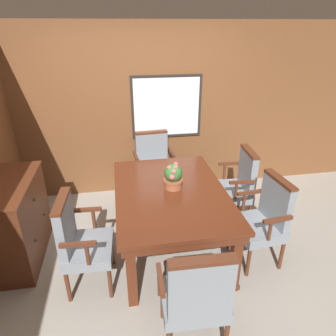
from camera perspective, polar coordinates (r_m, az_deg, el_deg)
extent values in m
plane|color=#A39E93|center=(3.52, -1.68, -16.97)|extent=(14.00, 14.00, 0.00)
cube|color=brown|center=(4.42, -5.12, 10.38)|extent=(7.20, 0.06, 2.45)
cube|color=white|center=(4.41, -0.25, 11.53)|extent=(0.95, 0.01, 0.83)
cube|color=#282623|center=(4.32, -0.26, 17.12)|extent=(1.02, 0.02, 0.04)
cube|color=#282623|center=(4.53, -0.23, 6.18)|extent=(1.02, 0.02, 0.03)
cube|color=#282623|center=(4.35, -6.77, 11.17)|extent=(0.04, 0.02, 0.83)
cube|color=#282623|center=(4.51, 6.07, 11.72)|extent=(0.03, 0.02, 0.83)
cube|color=#562614|center=(2.87, -6.98, -19.52)|extent=(0.09, 0.09, 0.71)
cube|color=#562614|center=(3.04, 12.67, -16.95)|extent=(0.09, 0.09, 0.71)
cube|color=#562614|center=(4.08, -8.30, -4.47)|extent=(0.09, 0.09, 0.71)
cube|color=#562614|center=(4.20, 5.20, -3.35)|extent=(0.09, 0.09, 0.71)
cube|color=#562614|center=(3.32, 0.45, -5.63)|extent=(1.13, 1.66, 0.09)
cube|color=#562614|center=(3.28, 0.45, -4.62)|extent=(1.19, 1.72, 0.04)
cylinder|color=#562B19|center=(4.34, -4.90, -5.00)|extent=(0.04, 0.04, 0.36)
cylinder|color=#562B19|center=(4.42, 0.90, -4.28)|extent=(0.04, 0.04, 0.36)
cylinder|color=#562B19|center=(4.67, -5.73, -2.65)|extent=(0.04, 0.04, 0.36)
cylinder|color=#562B19|center=(4.75, -0.33, -2.02)|extent=(0.04, 0.04, 0.36)
cube|color=gray|center=(4.43, -2.56, -0.82)|extent=(0.55, 0.49, 0.11)
cube|color=gray|center=(4.47, -3.13, 3.66)|extent=(0.48, 0.12, 0.49)
cube|color=#562B19|center=(4.38, -3.21, 6.82)|extent=(0.48, 0.13, 0.03)
cylinder|color=#562B19|center=(4.29, -5.98, 0.62)|extent=(0.04, 0.04, 0.23)
cube|color=#562B19|center=(4.30, -6.19, 2.36)|extent=(0.06, 0.32, 0.04)
cylinder|color=#562B19|center=(4.38, 0.88, 1.35)|extent=(0.04, 0.04, 0.23)
cube|color=#562B19|center=(4.40, 0.66, 3.05)|extent=(0.06, 0.32, 0.04)
cylinder|color=#562B19|center=(4.26, 8.31, -5.79)|extent=(0.04, 0.04, 0.36)
cylinder|color=#562B19|center=(3.90, 9.79, -9.23)|extent=(0.04, 0.04, 0.36)
cylinder|color=#562B19|center=(4.37, 13.29, -5.46)|extent=(0.04, 0.04, 0.36)
cylinder|color=#562B19|center=(4.01, 15.22, -8.76)|extent=(0.04, 0.04, 0.36)
cube|color=gray|center=(4.01, 11.94, -4.44)|extent=(0.49, 0.55, 0.11)
cube|color=gray|center=(3.93, 14.90, -0.47)|extent=(0.12, 0.48, 0.49)
cube|color=#562B19|center=(3.82, 15.33, 3.04)|extent=(0.13, 0.48, 0.03)
cylinder|color=#562B19|center=(4.14, 10.69, -0.63)|extent=(0.04, 0.04, 0.23)
cube|color=#562B19|center=(4.11, 11.72, 0.83)|extent=(0.32, 0.06, 0.04)
cylinder|color=#562B19|center=(3.70, 12.80, -4.25)|extent=(0.04, 0.04, 0.23)
cube|color=#562B19|center=(3.66, 13.97, -2.64)|extent=(0.32, 0.06, 0.04)
cylinder|color=#562B19|center=(2.95, 8.52, -23.11)|extent=(0.04, 0.04, 0.36)
cylinder|color=#562B19|center=(2.88, -1.03, -24.27)|extent=(0.04, 0.04, 0.36)
cube|color=gray|center=(2.61, 4.90, -23.61)|extent=(0.53, 0.47, 0.11)
cube|color=gray|center=(2.26, 6.27, -22.10)|extent=(0.47, 0.10, 0.49)
cube|color=#562B19|center=(2.08, 6.63, -17.25)|extent=(0.47, 0.10, 0.03)
cylinder|color=#562B19|center=(2.56, 11.04, -19.65)|extent=(0.04, 0.04, 0.23)
cube|color=#562B19|center=(2.44, 11.78, -18.85)|extent=(0.05, 0.31, 0.04)
cylinder|color=#562B19|center=(2.47, -1.58, -21.19)|extent=(0.04, 0.04, 0.23)
cube|color=#562B19|center=(2.34, -1.42, -20.47)|extent=(0.05, 0.31, 0.04)
cylinder|color=#562B19|center=(3.08, -10.96, -20.67)|extent=(0.04, 0.04, 0.36)
cylinder|color=#562B19|center=(3.41, -10.53, -15.18)|extent=(0.04, 0.04, 0.36)
cylinder|color=#562B19|center=(3.14, -18.50, -20.64)|extent=(0.04, 0.04, 0.36)
cylinder|color=#562B19|center=(3.46, -17.17, -15.27)|extent=(0.04, 0.04, 0.36)
cube|color=gray|center=(3.11, -14.77, -14.71)|extent=(0.47, 0.54, 0.11)
cube|color=gray|center=(2.97, -18.99, -10.26)|extent=(0.11, 0.48, 0.49)
cube|color=#562B19|center=(2.83, -19.73, -5.95)|extent=(0.11, 0.48, 0.03)
cylinder|color=#562B19|center=(2.80, -15.10, -15.55)|extent=(0.04, 0.04, 0.23)
cube|color=#562B19|center=(2.74, -16.80, -13.75)|extent=(0.31, 0.05, 0.04)
cylinder|color=#562B19|center=(3.21, -13.96, -9.35)|extent=(0.04, 0.04, 0.23)
cube|color=#562B19|center=(3.16, -15.39, -7.69)|extent=(0.31, 0.05, 0.04)
cylinder|color=#562B19|center=(3.63, 11.57, -12.41)|extent=(0.04, 0.04, 0.36)
cylinder|color=#562B19|center=(3.33, 15.05, -16.92)|extent=(0.04, 0.04, 0.36)
cylinder|color=#562B19|center=(3.79, 16.95, -11.19)|extent=(0.04, 0.04, 0.36)
cylinder|color=#562B19|center=(3.51, 20.79, -15.29)|extent=(0.04, 0.04, 0.36)
cube|color=gray|center=(3.42, 16.55, -10.85)|extent=(0.49, 0.55, 0.11)
cube|color=gray|center=(3.35, 19.91, -6.03)|extent=(0.12, 0.48, 0.49)
cube|color=#562B19|center=(3.22, 20.60, -2.06)|extent=(0.13, 0.48, 0.03)
cylinder|color=#562B19|center=(3.50, 14.25, -6.30)|extent=(0.04, 0.04, 0.23)
cube|color=#562B19|center=(3.47, 15.43, -4.52)|extent=(0.32, 0.06, 0.04)
cylinder|color=#562B19|center=(3.13, 18.85, -11.16)|extent=(0.04, 0.04, 0.23)
cube|color=#562B19|center=(3.10, 20.21, -9.20)|extent=(0.32, 0.06, 0.04)
cylinder|color=#9E5638|center=(3.31, 0.99, -2.95)|extent=(0.20, 0.20, 0.10)
cylinder|color=#9E5638|center=(3.29, 0.99, -2.34)|extent=(0.22, 0.22, 0.02)
sphere|color=#387033|center=(3.24, 1.01, -0.93)|extent=(0.20, 0.20, 0.20)
sphere|color=#EE5F62|center=(3.18, 0.21, 0.09)|extent=(0.04, 0.04, 0.04)
sphere|color=#EA4C60|center=(3.31, 1.10, 0.32)|extent=(0.06, 0.06, 0.06)
sphere|color=#E76267|center=(3.18, 1.51, 0.18)|extent=(0.05, 0.05, 0.05)
sphere|color=#E15958|center=(3.25, 1.51, 0.67)|extent=(0.06, 0.06, 0.06)
sphere|color=#E86262|center=(3.16, 0.78, -1.78)|extent=(0.06, 0.06, 0.06)
sphere|color=#DC616B|center=(3.15, 1.10, -0.73)|extent=(0.05, 0.05, 0.05)
cube|color=#512816|center=(3.68, -27.06, -9.13)|extent=(0.47, 1.04, 0.91)
cube|color=#5B2D19|center=(3.46, -28.57, -2.74)|extent=(0.49, 1.07, 0.02)
sphere|color=#4C422D|center=(3.48, -24.01, -5.54)|extent=(0.03, 0.03, 0.03)
sphere|color=#4C422D|center=(3.48, -23.80, -12.42)|extent=(0.03, 0.03, 0.03)
sphere|color=#4C422D|center=(3.85, -22.37, -8.18)|extent=(0.03, 0.03, 0.03)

